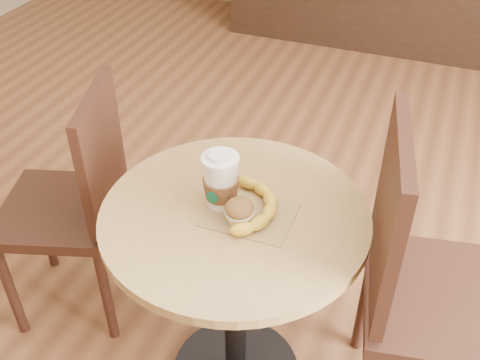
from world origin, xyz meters
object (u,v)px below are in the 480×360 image
at_px(cafe_table, 235,264).
at_px(chair_right, 424,283).
at_px(chair_left, 76,200).
at_px(muffin, 239,211).
at_px(banana, 253,206).
at_px(coffee_cup, 221,182).

distance_m(cafe_table, chair_right, 0.54).
bearing_deg(chair_left, chair_right, 71.56).
bearing_deg(muffin, chair_left, 166.81).
distance_m(cafe_table, banana, 0.23).
relative_size(cafe_table, coffee_cup, 4.44).
bearing_deg(chair_left, banana, 63.67).
height_order(chair_left, muffin, chair_left).
bearing_deg(chair_right, chair_left, 78.67).
relative_size(coffee_cup, banana, 0.66).
bearing_deg(muffin, chair_right, 15.53).
relative_size(cafe_table, chair_right, 0.72).
bearing_deg(muffin, cafe_table, 127.44).
xyz_separation_m(cafe_table, banana, (0.05, 0.02, 0.22)).
distance_m(cafe_table, chair_left, 0.65).
xyz_separation_m(coffee_cup, banana, (0.09, -0.00, -0.05)).
relative_size(cafe_table, muffin, 9.42).
relative_size(chair_left, chair_right, 0.89).
bearing_deg(muffin, coffee_cup, 144.72).
bearing_deg(muffin, banana, 69.01).
distance_m(muffin, banana, 0.06).
bearing_deg(coffee_cup, cafe_table, -14.01).
bearing_deg(cafe_table, chair_left, 169.26).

